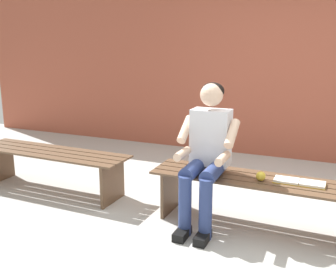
% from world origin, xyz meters
% --- Properties ---
extents(ground_plane, '(10.00, 7.00, 0.04)m').
position_xyz_m(ground_plane, '(1.11, 1.00, -0.02)').
color(ground_plane, '#B2B2AD').
extents(brick_wall, '(9.50, 0.24, 2.85)m').
position_xyz_m(brick_wall, '(0.50, -2.41, 1.42)').
color(brick_wall, '#9E4C38').
rests_on(brick_wall, ground).
extents(bench_near, '(1.89, 0.50, 0.45)m').
position_xyz_m(bench_near, '(0.00, 0.00, 0.35)').
color(bench_near, brown).
rests_on(bench_near, ground).
extents(bench_far, '(1.80, 0.50, 0.45)m').
position_xyz_m(bench_far, '(2.22, 0.00, 0.35)').
color(bench_far, brown).
rests_on(bench_far, ground).
extents(person_seated, '(0.50, 0.69, 1.26)m').
position_xyz_m(person_seated, '(0.44, 0.10, 0.69)').
color(person_seated, silver).
rests_on(person_seated, ground).
extents(apple, '(0.08, 0.08, 0.08)m').
position_xyz_m(apple, '(-0.03, 0.05, 0.49)').
color(apple, gold).
rests_on(apple, bench_near).
extents(book_open, '(0.42, 0.17, 0.02)m').
position_xyz_m(book_open, '(-0.34, -0.01, 0.46)').
color(book_open, white).
rests_on(book_open, bench_near).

